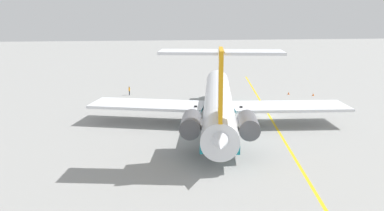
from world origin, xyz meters
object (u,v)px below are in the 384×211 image
at_px(main_jetliner, 218,103).
at_px(ground_crew_near_nose, 129,90).
at_px(safety_cone_nose, 289,93).
at_px(safety_cone_wingtip, 313,94).

bearing_deg(main_jetliner, ground_crew_near_nose, 38.84).
height_order(main_jetliner, ground_crew_near_nose, main_jetliner).
bearing_deg(ground_crew_near_nose, main_jetliner, -35.51).
height_order(main_jetliner, safety_cone_nose, main_jetliner).
xyz_separation_m(safety_cone_nose, safety_cone_wingtip, (-1.92, -4.50, 0.00)).
bearing_deg(safety_cone_nose, main_jetliner, 139.25).
bearing_deg(safety_cone_nose, safety_cone_wingtip, -113.06).
relative_size(main_jetliner, safety_cone_wingtip, 81.03).
xyz_separation_m(main_jetliner, safety_cone_nose, (21.96, -18.92, -3.28)).
relative_size(safety_cone_nose, safety_cone_wingtip, 1.00).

